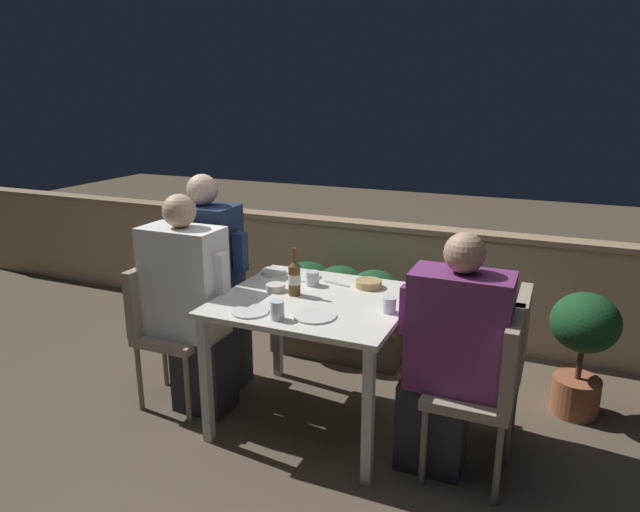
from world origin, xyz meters
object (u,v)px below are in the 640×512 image
at_px(chair_right_near, 489,380).
at_px(chair_left_far, 188,301).
at_px(person_white_polo, 190,305).
at_px(chair_right_far, 501,352).
at_px(person_navy_jumper, 211,282).
at_px(chair_left_near, 165,319).
at_px(person_purple_stripe, 450,357).
at_px(beer_bottle, 294,277).
at_px(potted_plant, 583,341).

bearing_deg(chair_right_near, chair_left_far, 170.52).
height_order(person_white_polo, chair_right_far, person_white_polo).
bearing_deg(person_navy_jumper, chair_right_far, 0.32).
bearing_deg(person_navy_jumper, chair_left_near, -113.18).
relative_size(person_purple_stripe, beer_bottle, 4.59).
height_order(chair_left_near, chair_right_near, same).
xyz_separation_m(person_purple_stripe, beer_bottle, (-0.90, 0.15, 0.24)).
xyz_separation_m(chair_left_far, person_purple_stripe, (1.75, -0.32, 0.08)).
bearing_deg(person_white_polo, chair_left_near, -180.00).
height_order(person_navy_jumper, chair_right_near, person_navy_jumper).
distance_m(beer_bottle, potted_plant, 1.70).
height_order(chair_left_near, potted_plant, chair_left_near).
relative_size(chair_left_near, chair_right_far, 1.00).
bearing_deg(chair_left_near, chair_right_near, -0.45).
xyz_separation_m(person_purple_stripe, potted_plant, (0.61, 0.83, -0.16)).
relative_size(person_navy_jumper, person_purple_stripe, 1.11).
bearing_deg(person_purple_stripe, chair_right_far, 58.41).
bearing_deg(chair_right_near, person_navy_jumper, 169.53).
bearing_deg(chair_left_far, person_navy_jumper, -0.00).
bearing_deg(chair_left_far, potted_plant, 12.14).
bearing_deg(potted_plant, person_purple_stripe, -126.39).
distance_m(chair_left_far, person_navy_jumper, 0.24).
height_order(chair_left_near, chair_right_far, same).
xyz_separation_m(chair_left_near, chair_right_near, (1.89, -0.01, 0.00)).
bearing_deg(person_white_polo, person_purple_stripe, -0.57).
bearing_deg(person_navy_jumper, person_purple_stripe, -11.72).
bearing_deg(potted_plant, chair_right_far, -129.31).
xyz_separation_m(person_white_polo, chair_right_near, (1.70, -0.01, -0.12)).
height_order(person_white_polo, person_purple_stripe, person_white_polo).
distance_m(chair_right_near, chair_right_far, 0.33).
relative_size(person_white_polo, chair_right_far, 1.50).
relative_size(person_navy_jumper, beer_bottle, 5.08).
xyz_separation_m(chair_left_near, beer_bottle, (0.80, 0.13, 0.33)).
xyz_separation_m(chair_left_near, person_purple_stripe, (1.69, -0.01, 0.08)).
height_order(person_purple_stripe, beer_bottle, person_purple_stripe).
distance_m(person_navy_jumper, chair_right_far, 1.77).
bearing_deg(person_white_polo, beer_bottle, 12.13).
bearing_deg(person_navy_jumper, person_white_polo, -79.60).
relative_size(chair_left_near, person_white_polo, 0.67).
xyz_separation_m(chair_right_far, beer_bottle, (-1.10, -0.19, 0.33)).
xyz_separation_m(chair_left_near, person_white_polo, (0.19, 0.00, 0.12)).
bearing_deg(person_white_polo, chair_right_near, -0.50).
relative_size(person_white_polo, potted_plant, 1.74).
bearing_deg(person_white_polo, chair_right_far, 10.57).
bearing_deg(chair_left_near, beer_bottle, 9.31).
relative_size(person_white_polo, chair_left_far, 1.50).
distance_m(person_white_polo, person_purple_stripe, 1.51).
bearing_deg(chair_left_far, chair_right_far, 0.29).
bearing_deg(chair_right_far, person_white_polo, -169.43).
distance_m(chair_left_near, chair_left_far, 0.31).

